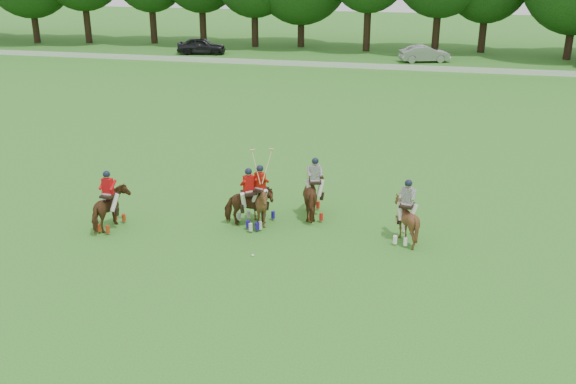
% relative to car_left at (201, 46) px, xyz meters
% --- Properties ---
extents(ground, '(180.00, 180.00, 0.00)m').
position_rel_car_left_xyz_m(ground, '(15.34, -42.50, -0.79)').
color(ground, '#2C6D1F').
rests_on(ground, ground).
extents(boundary_rail, '(120.00, 0.10, 0.44)m').
position_rel_car_left_xyz_m(boundary_rail, '(15.34, -4.50, -0.57)').
color(boundary_rail, white).
rests_on(boundary_rail, ground).
extents(car_left, '(4.86, 2.62, 1.57)m').
position_rel_car_left_xyz_m(car_left, '(0.00, 0.00, 0.00)').
color(car_left, black).
rests_on(car_left, ground).
extents(car_mid, '(4.69, 2.85, 1.46)m').
position_rel_car_left_xyz_m(car_mid, '(21.12, 0.00, -0.05)').
color(car_mid, '#98989D').
rests_on(car_mid, ground).
extents(polo_red_a, '(1.12, 1.83, 2.22)m').
position_rel_car_left_xyz_m(polo_red_a, '(10.92, -39.78, 0.01)').
color(polo_red_a, '#442A12').
rests_on(polo_red_a, ground).
extents(polo_red_b, '(2.00, 1.97, 2.79)m').
position_rel_car_left_xyz_m(polo_red_b, '(15.79, -38.48, 0.01)').
color(polo_red_b, '#442A12').
rests_on(polo_red_b, ground).
extents(polo_red_c, '(1.65, 1.77, 2.87)m').
position_rel_car_left_xyz_m(polo_red_c, '(16.16, -38.29, 0.06)').
color(polo_red_c, '#442A12').
rests_on(polo_red_c, ground).
extents(polo_stripe_a, '(1.38, 2.10, 2.34)m').
position_rel_car_left_xyz_m(polo_stripe_a, '(17.95, -37.03, 0.06)').
color(polo_stripe_a, '#442A12').
rests_on(polo_stripe_a, ground).
extents(polo_stripe_b, '(1.52, 1.63, 2.25)m').
position_rel_car_left_xyz_m(polo_stripe_b, '(21.44, -38.46, 0.02)').
color(polo_stripe_b, '#442A12').
rests_on(polo_stripe_b, ground).
extents(polo_ball, '(0.09, 0.09, 0.09)m').
position_rel_car_left_xyz_m(polo_ball, '(16.59, -40.87, -0.74)').
color(polo_ball, white).
rests_on(polo_ball, ground).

